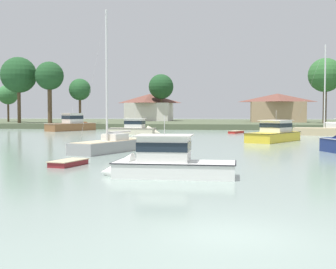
{
  "coord_description": "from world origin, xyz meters",
  "views": [
    {
      "loc": [
        0.03,
        -12.75,
        3.35
      ],
      "look_at": [
        -6.28,
        32.28,
        1.09
      ],
      "focal_mm": 50.29,
      "sensor_mm": 36.0,
      "label": 1
    }
  ],
  "objects_px": {
    "sailboat_grey": "(112,149)",
    "cruiser_wood": "(75,127)",
    "cruiser_yellow": "(277,136)",
    "dinghy_red": "(236,132)",
    "cruiser_white": "(159,166)",
    "dinghy_maroon": "(69,164)",
    "sailboat_sand": "(330,133)",
    "cruiser_cream": "(137,131)"
  },
  "relations": [
    {
      "from": "cruiser_yellow",
      "to": "cruiser_white",
      "type": "distance_m",
      "value": 31.17
    },
    {
      "from": "sailboat_grey",
      "to": "dinghy_maroon",
      "type": "distance_m",
      "value": 10.09
    },
    {
      "from": "cruiser_yellow",
      "to": "cruiser_cream",
      "type": "xyz_separation_m",
      "value": [
        -18.69,
        13.08,
        -0.0
      ]
    },
    {
      "from": "cruiser_white",
      "to": "sailboat_grey",
      "type": "bearing_deg",
      "value": 113.73
    },
    {
      "from": "cruiser_yellow",
      "to": "dinghy_red",
      "type": "distance_m",
      "value": 18.95
    },
    {
      "from": "dinghy_maroon",
      "to": "cruiser_cream",
      "type": "relative_size",
      "value": 0.38
    },
    {
      "from": "cruiser_yellow",
      "to": "dinghy_maroon",
      "type": "bearing_deg",
      "value": -119.78
    },
    {
      "from": "cruiser_yellow",
      "to": "dinghy_maroon",
      "type": "height_order",
      "value": "cruiser_yellow"
    },
    {
      "from": "cruiser_cream",
      "to": "dinghy_red",
      "type": "relative_size",
      "value": 2.44
    },
    {
      "from": "dinghy_maroon",
      "to": "sailboat_sand",
      "type": "relative_size",
      "value": 0.23
    },
    {
      "from": "cruiser_yellow",
      "to": "dinghy_red",
      "type": "relative_size",
      "value": 2.81
    },
    {
      "from": "dinghy_maroon",
      "to": "cruiser_wood",
      "type": "height_order",
      "value": "cruiser_wood"
    },
    {
      "from": "sailboat_grey",
      "to": "cruiser_wood",
      "type": "bearing_deg",
      "value": 113.09
    },
    {
      "from": "cruiser_yellow",
      "to": "sailboat_grey",
      "type": "height_order",
      "value": "sailboat_grey"
    },
    {
      "from": "dinghy_red",
      "to": "dinghy_maroon",
      "type": "bearing_deg",
      "value": -103.16
    },
    {
      "from": "cruiser_wood",
      "to": "cruiser_cream",
      "type": "height_order",
      "value": "cruiser_wood"
    },
    {
      "from": "sailboat_sand",
      "to": "dinghy_maroon",
      "type": "bearing_deg",
      "value": -120.29
    },
    {
      "from": "dinghy_maroon",
      "to": "cruiser_white",
      "type": "distance_m",
      "value": 7.45
    },
    {
      "from": "dinghy_maroon",
      "to": "sailboat_sand",
      "type": "distance_m",
      "value": 46.16
    },
    {
      "from": "dinghy_maroon",
      "to": "dinghy_red",
      "type": "xyz_separation_m",
      "value": [
        10.38,
        44.39,
        0.01
      ]
    },
    {
      "from": "cruiser_yellow",
      "to": "cruiser_cream",
      "type": "distance_m",
      "value": 22.81
    },
    {
      "from": "cruiser_cream",
      "to": "sailboat_grey",
      "type": "bearing_deg",
      "value": -82.29
    },
    {
      "from": "cruiser_yellow",
      "to": "cruiser_wood",
      "type": "height_order",
      "value": "cruiser_wood"
    },
    {
      "from": "sailboat_sand",
      "to": "cruiser_cream",
      "type": "bearing_deg",
      "value": -178.31
    },
    {
      "from": "dinghy_maroon",
      "to": "sailboat_sand",
      "type": "height_order",
      "value": "sailboat_sand"
    },
    {
      "from": "cruiser_white",
      "to": "cruiser_yellow",
      "type": "bearing_deg",
      "value": 74.01
    },
    {
      "from": "dinghy_maroon",
      "to": "dinghy_red",
      "type": "height_order",
      "value": "dinghy_red"
    },
    {
      "from": "cruiser_yellow",
      "to": "sailboat_grey",
      "type": "bearing_deg",
      "value": -132.9
    },
    {
      "from": "sailboat_grey",
      "to": "cruiser_wood",
      "type": "height_order",
      "value": "sailboat_grey"
    },
    {
      "from": "cruiser_cream",
      "to": "cruiser_white",
      "type": "distance_m",
      "value": 44.21
    },
    {
      "from": "cruiser_wood",
      "to": "dinghy_red",
      "type": "xyz_separation_m",
      "value": [
        27.5,
        -6.09,
        -0.52
      ]
    },
    {
      "from": "sailboat_sand",
      "to": "dinghy_red",
      "type": "distance_m",
      "value": 13.68
    },
    {
      "from": "cruiser_wood",
      "to": "dinghy_red",
      "type": "distance_m",
      "value": 28.17
    },
    {
      "from": "cruiser_wood",
      "to": "sailboat_sand",
      "type": "relative_size",
      "value": 0.78
    },
    {
      "from": "sailboat_sand",
      "to": "cruiser_wood",
      "type": "bearing_deg",
      "value": 165.28
    },
    {
      "from": "sailboat_grey",
      "to": "cruiser_white",
      "type": "relative_size",
      "value": 1.73
    },
    {
      "from": "dinghy_red",
      "to": "cruiser_white",
      "type": "xyz_separation_m",
      "value": [
        -4.09,
        -48.37,
        0.39
      ]
    },
    {
      "from": "sailboat_grey",
      "to": "cruiser_wood",
      "type": "relative_size",
      "value": 1.17
    },
    {
      "from": "dinghy_maroon",
      "to": "cruiser_yellow",
      "type": "bearing_deg",
      "value": 60.22
    },
    {
      "from": "sailboat_sand",
      "to": "dinghy_red",
      "type": "bearing_deg",
      "value": 160.66
    },
    {
      "from": "cruiser_yellow",
      "to": "sailboat_grey",
      "type": "xyz_separation_m",
      "value": [
        -14.77,
        -15.9,
        -0.29
      ]
    },
    {
      "from": "sailboat_grey",
      "to": "cruiser_white",
      "type": "height_order",
      "value": "sailboat_grey"
    }
  ]
}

